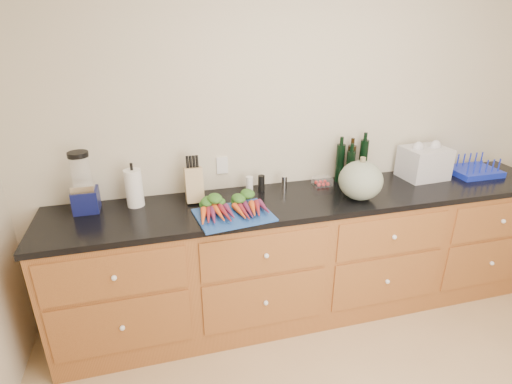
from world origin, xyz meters
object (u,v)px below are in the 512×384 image
object	(u,v)px
carrots	(232,208)
dish_rack	(474,170)
blender_appliance	(83,186)
squash	(361,180)
cutting_board	(234,215)
paper_towel	(134,188)
knife_block	(194,185)
tomato_box	(322,181)

from	to	relation	value
carrots	dish_rack	xyz separation A→B (m)	(2.00, 0.20, -0.00)
blender_appliance	squash	bearing A→B (deg)	-8.91
cutting_board	blender_appliance	size ratio (longest dim) A/B	1.17
paper_towel	knife_block	bearing A→B (deg)	-2.97
cutting_board	tomato_box	world-z (taller)	tomato_box
carrots	paper_towel	bearing A→B (deg)	154.60
squash	dish_rack	distance (m)	1.14
carrots	blender_appliance	size ratio (longest dim) A/B	1.07
carrots	squash	bearing A→B (deg)	-0.05
tomato_box	carrots	bearing A→B (deg)	-158.63
carrots	paper_towel	distance (m)	0.66
cutting_board	dish_rack	size ratio (longest dim) A/B	1.28
squash	blender_appliance	bearing A→B (deg)	171.09
cutting_board	dish_rack	bearing A→B (deg)	6.84
carrots	squash	xyz separation A→B (m)	(0.89, -0.00, 0.10)
squash	carrots	bearing A→B (deg)	179.95
cutting_board	knife_block	size ratio (longest dim) A/B	1.98
cutting_board	carrots	world-z (taller)	carrots
cutting_board	squash	distance (m)	0.90
cutting_board	carrots	bearing A→B (deg)	90.00
blender_appliance	dish_rack	bearing A→B (deg)	-1.54
squash	tomato_box	size ratio (longest dim) A/B	2.25
tomato_box	dish_rack	size ratio (longest dim) A/B	0.37
blender_appliance	knife_block	bearing A→B (deg)	-1.50
tomato_box	blender_appliance	bearing A→B (deg)	-179.57
knife_block	paper_towel	bearing A→B (deg)	177.03
cutting_board	paper_towel	xyz separation A→B (m)	(-0.59, 0.32, 0.12)
cutting_board	tomato_box	xyz separation A→B (m)	(0.74, 0.33, 0.02)
paper_towel	knife_block	size ratio (longest dim) A/B	1.07
paper_towel	knife_block	world-z (taller)	paper_towel
cutting_board	squash	size ratio (longest dim) A/B	1.55
carrots	tomato_box	xyz separation A→B (m)	(0.74, 0.29, -0.01)
paper_towel	dish_rack	xyz separation A→B (m)	(2.59, -0.08, -0.09)
blender_appliance	tomato_box	distance (m)	1.63
paper_towel	tomato_box	distance (m)	1.33
squash	knife_block	world-z (taller)	squash
knife_block	tomato_box	bearing A→B (deg)	1.82
carrots	squash	world-z (taller)	squash
carrots	dish_rack	size ratio (longest dim) A/B	1.17
tomato_box	dish_rack	distance (m)	1.26
tomato_box	knife_block	bearing A→B (deg)	-178.18
carrots	blender_appliance	bearing A→B (deg)	162.66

